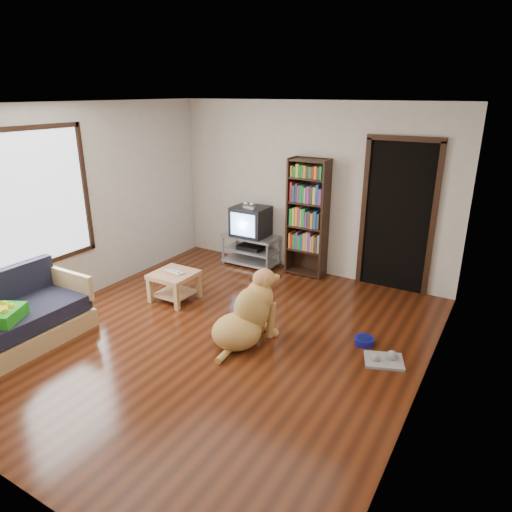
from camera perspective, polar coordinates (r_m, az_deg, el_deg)
The scene contains 17 objects.
ground at distance 5.45m, azimuth -4.87°, elevation -10.07°, with size 5.00×5.00×0.00m, color #51210D.
ceiling at distance 4.72m, azimuth -5.84°, elevation 18.41°, with size 5.00×5.00×0.00m, color white.
wall_back at distance 7.04m, azimuth 6.74°, elevation 8.19°, with size 4.50×4.50×0.00m, color beige.
wall_left at distance 6.47m, azimuth -21.81°, elevation 5.85°, with size 5.00×5.00×0.00m, color beige.
wall_right at distance 4.10m, azimuth 21.17°, elevation -1.70°, with size 5.00×5.00×0.00m, color beige.
green_cushion at distance 5.57m, azimuth -29.35°, elevation -6.42°, with size 0.41×0.41×0.14m, color #28981C.
laptop at distance 6.25m, azimuth -10.45°, elevation -2.06°, with size 0.29×0.19×0.02m, color silver.
dog_bowl at distance 5.42m, azimuth 13.36°, elevation -10.27°, with size 0.22×0.22×0.08m, color navy.
grey_rag at distance 5.16m, azimuth 15.69°, elevation -12.48°, with size 0.40×0.32×0.03m, color #9C9C9C.
window at distance 6.14m, azimuth -25.59°, elevation 6.54°, with size 0.03×1.46×1.70m.
doorway at distance 6.65m, azimuth 17.30°, elevation 5.12°, with size 1.03×0.05×2.19m.
tv_stand at distance 7.50m, azimuth -0.64°, elevation 0.90°, with size 0.90×0.45×0.50m.
crt_tv at distance 7.38m, azimuth -0.57°, elevation 4.43°, with size 0.55×0.52×0.58m.
bookshelf at distance 6.95m, azimuth 6.48°, elevation 5.51°, with size 0.60×0.30×1.80m.
sofa at distance 5.80m, azimuth -28.83°, elevation -7.80°, with size 0.80×1.80×0.80m.
coffee_table at distance 6.32m, azimuth -10.20°, elevation -3.07°, with size 0.55×0.55×0.40m.
dog at distance 5.22m, azimuth -1.06°, elevation -7.50°, with size 0.72×1.04×0.86m.
Camera 1 is at (2.78, -3.81, 2.72)m, focal length 32.00 mm.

